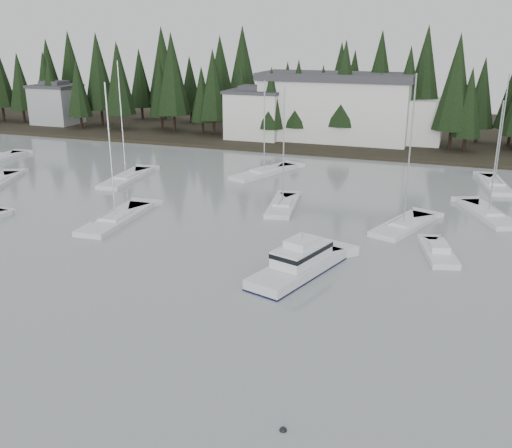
% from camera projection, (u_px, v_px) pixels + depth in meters
% --- Properties ---
extents(far_shore_land, '(240.00, 54.00, 1.00)m').
position_uv_depth(far_shore_land, '(377.00, 130.00, 107.85)').
color(far_shore_land, black).
rests_on(far_shore_land, ground).
extents(conifer_treeline, '(200.00, 22.00, 20.00)m').
position_uv_depth(conifer_treeline, '(368.00, 140.00, 98.03)').
color(conifer_treeline, black).
rests_on(conifer_treeline, ground).
extents(house_west, '(9.54, 7.42, 8.75)m').
position_uv_depth(house_west, '(255.00, 113.00, 95.98)').
color(house_west, silver).
rests_on(house_west, ground).
extents(house_far_west, '(8.48, 7.42, 8.25)m').
position_uv_depth(house_far_west, '(56.00, 104.00, 111.15)').
color(house_far_west, '#999EA0').
rests_on(house_far_west, ground).
extents(harbor_inn, '(29.50, 11.50, 10.90)m').
position_uv_depth(harbor_inn, '(348.00, 108.00, 93.85)').
color(harbor_inn, silver).
rests_on(harbor_inn, ground).
extents(cabin_cruiser_center, '(5.92, 10.35, 4.25)m').
position_uv_depth(cabin_cruiser_center, '(299.00, 266.00, 43.89)').
color(cabin_cruiser_center, silver).
rests_on(cabin_cruiser_center, ground).
extents(sailboat_2, '(3.37, 8.84, 12.54)m').
position_uv_depth(sailboat_2, '(0.00, 159.00, 83.06)').
color(sailboat_2, silver).
rests_on(sailboat_2, ground).
extents(sailboat_3, '(6.54, 11.17, 12.56)m').
position_uv_depth(sailboat_3, '(264.00, 174.00, 74.79)').
color(sailboat_3, silver).
rests_on(sailboat_3, ground).
extents(sailboat_5, '(3.83, 10.71, 15.02)m').
position_uv_depth(sailboat_5, '(126.00, 179.00, 71.76)').
color(sailboat_5, silver).
rests_on(sailboat_5, ground).
extents(sailboat_7, '(4.09, 9.62, 13.75)m').
position_uv_depth(sailboat_7, '(494.00, 186.00, 68.69)').
color(sailboat_7, silver).
rests_on(sailboat_7, ground).
extents(sailboat_8, '(3.79, 8.66, 13.17)m').
position_uv_depth(sailboat_8, '(283.00, 207.00, 60.43)').
color(sailboat_8, silver).
rests_on(sailboat_8, ground).
extents(sailboat_9, '(5.72, 9.21, 14.85)m').
position_uv_depth(sailboat_9, '(403.00, 227.00, 54.24)').
color(sailboat_9, silver).
rests_on(sailboat_9, ground).
extents(sailboat_10, '(6.12, 9.51, 12.09)m').
position_uv_depth(sailboat_10, '(488.00, 216.00, 57.64)').
color(sailboat_10, silver).
rests_on(sailboat_10, ground).
extents(sailboat_11, '(3.50, 10.56, 13.93)m').
position_uv_depth(sailboat_11, '(116.00, 221.00, 56.17)').
color(sailboat_11, silver).
rests_on(sailboat_11, ground).
extents(runabout_1, '(3.71, 6.71, 1.42)m').
position_uv_depth(runabout_1, '(438.00, 254.00, 47.59)').
color(runabout_1, silver).
rests_on(runabout_1, ground).
extents(mooring_buoy_dark, '(0.37, 0.37, 0.37)m').
position_uv_depth(mooring_buoy_dark, '(283.00, 430.00, 26.71)').
color(mooring_buoy_dark, black).
rests_on(mooring_buoy_dark, ground).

